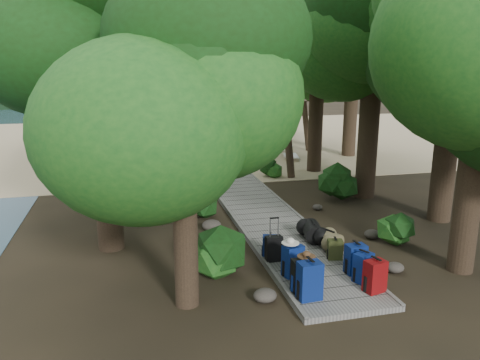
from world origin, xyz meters
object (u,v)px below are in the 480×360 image
object	(u,v)px
backpack_right_c	(356,257)
suitcase_on_boardwalk	(274,249)
backpack_left_b	(302,274)
backpack_right_a	(375,274)
backpack_left_d	(270,245)
backpack_right_d	(335,248)
lone_suitcase_on_sand	(225,160)
sun_lounger	(291,153)
duffel_right_black	(313,231)
backpack_left_c	(293,259)
duffel_right_khaki	(329,239)
backpack_left_a	(310,279)
backpack_right_b	(363,266)
kayak	(133,160)

from	to	relation	value
backpack_right_c	suitcase_on_boardwalk	world-z (taller)	backpack_right_c
backpack_left_b	backpack_right_a	size ratio (longest dim) A/B	1.02
backpack_left_d	backpack_right_d	world-z (taller)	backpack_left_d
backpack_right_d	lone_suitcase_on_sand	size ratio (longest dim) A/B	0.79
backpack_right_a	sun_lounger	distance (m)	13.66
duffel_right_black	sun_lounger	size ratio (longest dim) A/B	0.39
backpack_right_d	lone_suitcase_on_sand	world-z (taller)	lone_suitcase_on_sand
lone_suitcase_on_sand	backpack_right_c	bearing A→B (deg)	-73.80
backpack_left_c	duffel_right_khaki	xyz separation A→B (m)	(1.42, 1.29, -0.17)
backpack_left_b	backpack_right_c	world-z (taller)	backpack_left_b
backpack_left_a	backpack_right_d	world-z (taller)	backpack_left_a
backpack_right_b	suitcase_on_boardwalk	distance (m)	2.05
backpack_right_b	kayak	size ratio (longest dim) A/B	0.21
kayak	sun_lounger	distance (m)	7.48
backpack_right_a	backpack_right_b	distance (m)	0.46
backpack_left_c	backpack_right_b	size ratio (longest dim) A/B	1.11
backpack_left_c	backpack_right_a	xyz separation A→B (m)	(1.33, -1.05, -0.02)
backpack_left_a	backpack_left_c	size ratio (longest dim) A/B	1.10
backpack_left_b	suitcase_on_boardwalk	xyz separation A→B (m)	(-0.10, 1.53, -0.07)
backpack_right_b	duffel_right_khaki	world-z (taller)	backpack_right_b
backpack_left_a	backpack_left_d	distance (m)	2.14
backpack_left_a	sun_lounger	distance (m)	14.00
backpack_right_a	lone_suitcase_on_sand	distance (m)	12.47
sun_lounger	kayak	bearing A→B (deg)	-173.50
backpack_left_d	kayak	distance (m)	12.27
lone_suitcase_on_sand	sun_lounger	distance (m)	3.53
backpack_left_b	duffel_right_khaki	world-z (taller)	backpack_left_b
kayak	backpack_left_a	bearing A→B (deg)	-71.21
backpack_left_c	backpack_left_d	xyz separation A→B (m)	(-0.15, 1.10, -0.10)
backpack_left_d	suitcase_on_boardwalk	bearing A→B (deg)	-73.54
sun_lounger	backpack_left_c	bearing A→B (deg)	-97.24
duffel_right_khaki	suitcase_on_boardwalk	world-z (taller)	suitcase_on_boardwalk
duffel_right_khaki	suitcase_on_boardwalk	bearing A→B (deg)	172.06
backpack_right_b	kayak	xyz separation A→B (m)	(-4.40, 13.61, -0.28)
backpack_left_a	sun_lounger	xyz separation A→B (m)	(4.39, 13.29, -0.21)
backpack_left_d	backpack_left_c	bearing A→B (deg)	-64.96
backpack_left_b	sun_lounger	distance (m)	13.69
backpack_left_a	kayak	distance (m)	14.38
duffel_right_black	duffel_right_khaki	bearing A→B (deg)	-56.15
backpack_left_d	duffel_right_khaki	xyz separation A→B (m)	(1.57, 0.19, -0.07)
backpack_left_a	backpack_right_d	distance (m)	2.09
backpack_right_c	duffel_right_khaki	bearing A→B (deg)	84.38
backpack_left_b	lone_suitcase_on_sand	xyz separation A→B (m)	(0.99, 12.10, -0.14)
backpack_right_a	backpack_right_c	world-z (taller)	backpack_right_a
duffel_right_khaki	backpack_left_b	bearing A→B (deg)	-150.85
backpack_left_c	backpack_left_d	world-z (taller)	backpack_left_c
backpack_right_a	duffel_right_black	world-z (taller)	backpack_right_a
duffel_right_black	suitcase_on_boardwalk	bearing A→B (deg)	-132.19
backpack_left_d	sun_lounger	distance (m)	12.03
backpack_right_a	backpack_right_d	world-z (taller)	backpack_right_a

